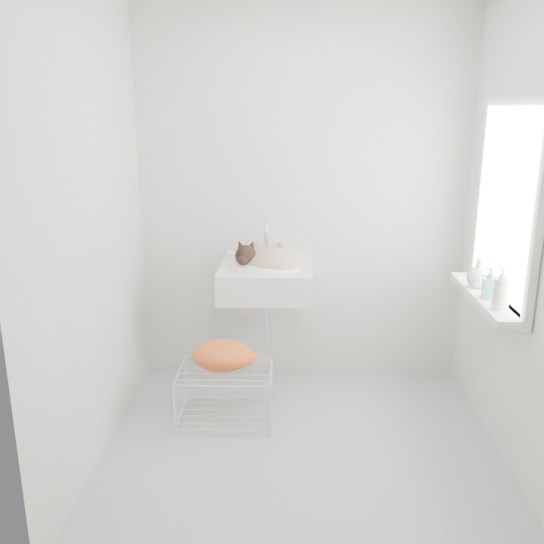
{
  "coord_description": "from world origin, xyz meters",
  "views": [
    {
      "loc": [
        -0.06,
        -2.92,
        1.84
      ],
      "look_at": [
        -0.19,
        0.5,
        0.88
      ],
      "focal_mm": 38.71,
      "sensor_mm": 36.0,
      "label": 1
    }
  ],
  "objects_px": {
    "bottle_b": "(488,298)",
    "bottle_c": "(477,287)",
    "sink": "(266,266)",
    "wire_rack": "(226,397)",
    "cat": "(268,261)",
    "bottle_a": "(499,309)"
  },
  "relations": [
    {
      "from": "wire_rack",
      "to": "bottle_a",
      "type": "bearing_deg",
      "value": -12.61
    },
    {
      "from": "cat",
      "to": "bottle_a",
      "type": "relative_size",
      "value": 2.23
    },
    {
      "from": "bottle_b",
      "to": "bottle_c",
      "type": "relative_size",
      "value": 1.03
    },
    {
      "from": "bottle_a",
      "to": "bottle_c",
      "type": "bearing_deg",
      "value": 90.0
    },
    {
      "from": "bottle_b",
      "to": "bottle_c",
      "type": "distance_m",
      "value": 0.2
    },
    {
      "from": "sink",
      "to": "bottle_a",
      "type": "relative_size",
      "value": 3.21
    },
    {
      "from": "sink",
      "to": "wire_rack",
      "type": "relative_size",
      "value": 1.09
    },
    {
      "from": "cat",
      "to": "wire_rack",
      "type": "xyz_separation_m",
      "value": [
        -0.24,
        -0.44,
        -0.74
      ]
    },
    {
      "from": "sink",
      "to": "bottle_c",
      "type": "xyz_separation_m",
      "value": [
        1.24,
        -0.41,
        0.0
      ]
    },
    {
      "from": "bottle_a",
      "to": "bottle_b",
      "type": "distance_m",
      "value": 0.17
    },
    {
      "from": "bottle_a",
      "to": "cat",
      "type": "bearing_deg",
      "value": 147.74
    },
    {
      "from": "wire_rack",
      "to": "bottle_a",
      "type": "distance_m",
      "value": 1.65
    },
    {
      "from": "bottle_a",
      "to": "sink",
      "type": "bearing_deg",
      "value": 147.47
    },
    {
      "from": "wire_rack",
      "to": "bottle_a",
      "type": "xyz_separation_m",
      "value": [
        1.46,
        -0.33,
        0.7
      ]
    },
    {
      "from": "sink",
      "to": "wire_rack",
      "type": "bearing_deg",
      "value": -115.88
    },
    {
      "from": "sink",
      "to": "wire_rack",
      "type": "xyz_separation_m",
      "value": [
        -0.22,
        -0.46,
        -0.7
      ]
    },
    {
      "from": "sink",
      "to": "wire_rack",
      "type": "distance_m",
      "value": 0.87
    },
    {
      "from": "sink",
      "to": "bottle_b",
      "type": "relative_size",
      "value": 3.48
    },
    {
      "from": "sink",
      "to": "bottle_c",
      "type": "height_order",
      "value": "sink"
    },
    {
      "from": "wire_rack",
      "to": "sink",
      "type": "bearing_deg",
      "value": 64.12
    },
    {
      "from": "bottle_b",
      "to": "cat",
      "type": "bearing_deg",
      "value": 153.94
    },
    {
      "from": "sink",
      "to": "bottle_a",
      "type": "distance_m",
      "value": 1.47
    }
  ]
}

